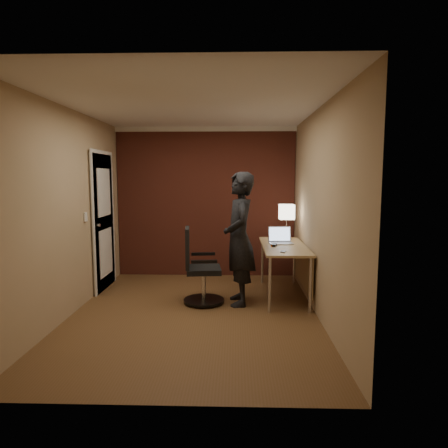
{
  "coord_description": "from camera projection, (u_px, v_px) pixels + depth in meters",
  "views": [
    {
      "loc": [
        0.51,
        -4.75,
        1.68
      ],
      "look_at": [
        0.35,
        0.55,
        1.05
      ],
      "focal_mm": 32.0,
      "sensor_mm": 36.0,
      "label": 1
    }
  ],
  "objects": [
    {
      "name": "room",
      "position": [
        187.0,
        196.0,
        6.3
      ],
      "size": [
        4.0,
        4.0,
        4.0
      ],
      "color": "brown",
      "rests_on": "ground"
    },
    {
      "name": "desk",
      "position": [
        289.0,
        254.0,
        5.58
      ],
      "size": [
        0.6,
        1.5,
        0.73
      ],
      "color": "tan",
      "rests_on": "ground"
    },
    {
      "name": "desk_lamp",
      "position": [
        287.0,
        212.0,
        5.99
      ],
      "size": [
        0.22,
        0.22,
        0.54
      ],
      "color": "silver",
      "rests_on": "desk"
    },
    {
      "name": "laptop",
      "position": [
        280.0,
        239.0,
        5.74
      ],
      "size": [
        0.35,
        0.28,
        0.23
      ],
      "color": "silver",
      "rests_on": "desk"
    },
    {
      "name": "mouse",
      "position": [
        274.0,
        245.0,
        5.46
      ],
      "size": [
        0.09,
        0.11,
        0.03
      ],
      "primitive_type": "cube",
      "rotation": [
        0.0,
        0.0,
        -0.36
      ],
      "color": "black",
      "rests_on": "desk"
    },
    {
      "name": "phone",
      "position": [
        283.0,
        251.0,
        5.07
      ],
      "size": [
        0.09,
        0.13,
        0.01
      ],
      "primitive_type": "cube",
      "rotation": [
        0.0,
        0.0,
        -0.26
      ],
      "color": "black",
      "rests_on": "desk"
    },
    {
      "name": "office_chair",
      "position": [
        199.0,
        271.0,
        5.28
      ],
      "size": [
        0.54,
        0.58,
        1.0
      ],
      "color": "black",
      "rests_on": "ground"
    },
    {
      "name": "person",
      "position": [
        239.0,
        239.0,
        5.22
      ],
      "size": [
        0.48,
        0.68,
        1.74
      ],
      "primitive_type": "imported",
      "rotation": [
        0.0,
        0.0,
        -1.46
      ],
      "color": "black",
      "rests_on": "ground"
    }
  ]
}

